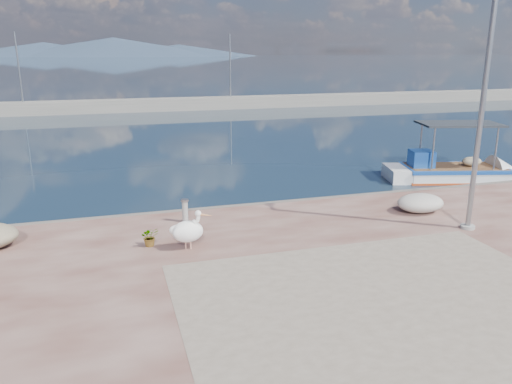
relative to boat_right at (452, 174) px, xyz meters
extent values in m
plane|color=#162635|center=(-10.77, -7.65, -0.24)|extent=(1400.00, 1400.00, 0.00)
cube|color=gray|center=(-9.77, -10.65, 0.26)|extent=(9.00, 7.00, 0.01)
cube|color=gray|center=(-10.77, 32.35, 0.36)|extent=(120.00, 2.20, 1.20)
cylinder|color=gray|center=(-22.77, 32.35, 3.76)|extent=(0.16, 0.16, 7.00)
cylinder|color=gray|center=(-2.77, 32.35, 3.76)|extent=(0.16, 0.16, 7.00)
cone|color=#28384C|center=(-80.77, 642.35, 7.76)|extent=(220.00, 220.00, 16.00)
cone|color=#28384C|center=(-0.77, 642.35, 10.76)|extent=(280.00, 280.00, 22.00)
cone|color=#28384C|center=(79.23, 642.35, 6.76)|extent=(200.00, 200.00, 14.00)
cube|color=white|center=(0.06, -0.02, -0.16)|extent=(6.78, 3.69, 1.06)
cube|color=#174596|center=(0.06, -0.02, 0.31)|extent=(5.05, 3.29, 0.16)
cube|color=#AD3C15|center=(0.06, -0.02, -0.22)|extent=(5.04, 3.27, 0.13)
cube|color=#174596|center=(-1.50, 0.39, 0.76)|extent=(1.22, 1.22, 0.78)
cube|color=#202429|center=(0.06, -0.02, 2.37)|extent=(3.94, 2.85, 0.09)
cylinder|color=tan|center=(-13.50, -6.16, 0.40)|extent=(0.04, 0.04, 0.29)
cylinder|color=tan|center=(-13.37, -6.21, 0.40)|extent=(0.04, 0.04, 0.29)
ellipsoid|color=white|center=(-13.43, -6.18, 0.77)|extent=(0.99, 0.81, 0.61)
cylinder|color=white|center=(-13.18, -6.28, 1.08)|extent=(0.23, 0.18, 0.52)
sphere|color=white|center=(-13.15, -6.29, 1.30)|extent=(0.17, 0.17, 0.17)
cone|color=#CE8450|center=(-12.96, -6.37, 1.26)|extent=(0.42, 0.24, 0.13)
cylinder|color=gray|center=(-4.84, -7.00, 3.76)|extent=(0.16, 0.16, 7.00)
cylinder|color=gray|center=(-4.84, -7.00, 0.31)|extent=(0.44, 0.44, 0.10)
cylinder|color=gray|center=(-13.16, -3.88, 0.62)|extent=(0.19, 0.19, 0.72)
cylinder|color=gray|center=(-13.16, -3.88, 0.98)|extent=(0.25, 0.25, 0.06)
imported|color=#33722D|center=(-14.43, -5.65, 0.53)|extent=(0.55, 0.49, 0.55)
ellipsoid|color=#BBB8AD|center=(-5.28, -5.12, 0.56)|extent=(1.64, 1.23, 0.61)
camera|label=1|loc=(-15.32, -19.12, 5.57)|focal=35.00mm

